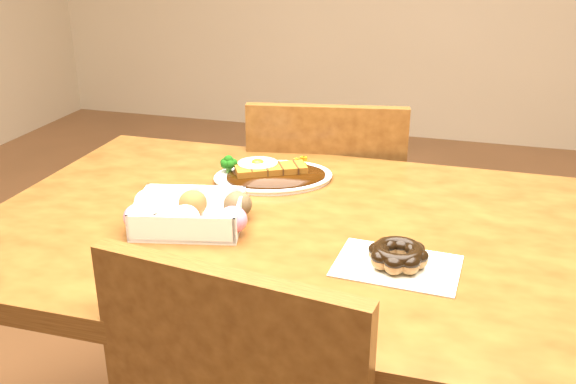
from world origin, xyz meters
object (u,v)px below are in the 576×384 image
(chair_far, at_px, (326,229))
(donut_box, at_px, (189,212))
(katsu_curry_plate, at_px, (271,174))
(pon_de_ring, at_px, (398,256))
(table, at_px, (294,267))

(chair_far, bearing_deg, donut_box, 67.79)
(chair_far, xyz_separation_m, donut_box, (-0.13, -0.61, 0.30))
(katsu_curry_plate, distance_m, pon_de_ring, 0.45)
(chair_far, relative_size, donut_box, 3.63)
(katsu_curry_plate, relative_size, donut_box, 1.30)
(table, height_order, katsu_curry_plate, katsu_curry_plate)
(chair_far, distance_m, pon_de_ring, 0.77)
(table, bearing_deg, pon_de_ring, -29.66)
(table, bearing_deg, chair_far, 95.82)
(table, relative_size, donut_box, 5.00)
(katsu_curry_plate, bearing_deg, chair_far, 80.75)
(katsu_curry_plate, distance_m, donut_box, 0.28)
(table, relative_size, pon_de_ring, 5.68)
(katsu_curry_plate, relative_size, pon_de_ring, 1.47)
(donut_box, bearing_deg, katsu_curry_plate, 74.32)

